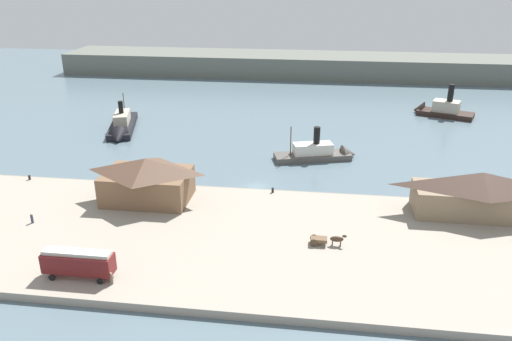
# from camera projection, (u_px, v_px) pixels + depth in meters

# --- Properties ---
(ground_plane) EXTENTS (320.00, 320.00, 0.00)m
(ground_plane) POSITION_uv_depth(u_px,v_px,m) (256.00, 187.00, 97.88)
(ground_plane) COLOR slate
(quay_promenade) EXTENTS (110.00, 36.00, 1.20)m
(quay_promenade) POSITION_uv_depth(u_px,v_px,m) (237.00, 240.00, 77.46)
(quay_promenade) COLOR #9E9384
(quay_promenade) RESTS_ON ground
(seawall_edge) EXTENTS (110.00, 0.80, 1.00)m
(seawall_edge) POSITION_uv_depth(u_px,v_px,m) (254.00, 192.00, 94.39)
(seawall_edge) COLOR gray
(seawall_edge) RESTS_ON ground
(ferry_shed_customs_shed) EXTENTS (15.10, 10.34, 7.83)m
(ferry_shed_customs_shed) POSITION_uv_depth(u_px,v_px,m) (147.00, 179.00, 88.19)
(ferry_shed_customs_shed) COLOR brown
(ferry_shed_customs_shed) RESTS_ON quay_promenade
(ferry_shed_west_terminal) EXTENTS (21.31, 7.80, 7.67)m
(ferry_shed_west_terminal) POSITION_uv_depth(u_px,v_px,m) (480.00, 194.00, 82.66)
(ferry_shed_west_terminal) COLOR #847056
(ferry_shed_west_terminal) RESTS_ON quay_promenade
(street_tram) EXTENTS (9.53, 2.63, 4.02)m
(street_tram) POSITION_uv_depth(u_px,v_px,m) (78.00, 262.00, 66.37)
(street_tram) COLOR maroon
(street_tram) RESTS_ON quay_promenade
(horse_cart) EXTENTS (5.40, 1.55, 1.87)m
(horse_cart) POSITION_uv_depth(u_px,v_px,m) (326.00, 239.00, 74.71)
(horse_cart) COLOR brown
(horse_cart) RESTS_ON quay_promenade
(pedestrian_at_waters_edge) EXTENTS (0.44, 0.44, 1.77)m
(pedestrian_at_waters_edge) POSITION_uv_depth(u_px,v_px,m) (111.00, 279.00, 65.50)
(pedestrian_at_waters_edge) COLOR #6B5B4C
(pedestrian_at_waters_edge) RESTS_ON quay_promenade
(pedestrian_near_east_shed) EXTENTS (0.41, 0.41, 1.67)m
(pedestrian_near_east_shed) POSITION_uv_depth(u_px,v_px,m) (32.00, 219.00, 81.21)
(pedestrian_near_east_shed) COLOR #33384C
(pedestrian_near_east_shed) RESTS_ON quay_promenade
(mooring_post_east) EXTENTS (0.44, 0.44, 0.90)m
(mooring_post_east) POSITION_uv_depth(u_px,v_px,m) (273.00, 190.00, 92.30)
(mooring_post_east) COLOR black
(mooring_post_east) RESTS_ON quay_promenade
(mooring_post_center_east) EXTENTS (0.44, 0.44, 0.90)m
(mooring_post_center_east) POSITION_uv_depth(u_px,v_px,m) (29.00, 177.00, 97.85)
(mooring_post_center_east) COLOR black
(mooring_post_center_east) RESTS_ON quay_promenade
(ferry_moored_west) EXTENTS (11.51, 24.08, 9.96)m
(ferry_moored_west) POSITION_uv_depth(u_px,v_px,m) (121.00, 127.00, 129.67)
(ferry_moored_west) COLOR black
(ferry_moored_west) RESTS_ON ground
(ferry_departing_north) EXTENTS (18.89, 9.57, 9.39)m
(ferry_departing_north) POSITION_uv_depth(u_px,v_px,m) (321.00, 153.00, 111.46)
(ferry_departing_north) COLOR #514C47
(ferry_departing_north) RESTS_ON ground
(ferry_outer_harbor) EXTENTS (17.45, 11.39, 11.30)m
(ferry_outer_harbor) POSITION_uv_depth(u_px,v_px,m) (439.00, 110.00, 144.09)
(ferry_outer_harbor) COLOR black
(ferry_outer_harbor) RESTS_ON ground
(far_headland) EXTENTS (180.00, 24.00, 8.00)m
(far_headland) POSITION_uv_depth(u_px,v_px,m) (293.00, 65.00, 197.38)
(far_headland) COLOR #60665B
(far_headland) RESTS_ON ground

